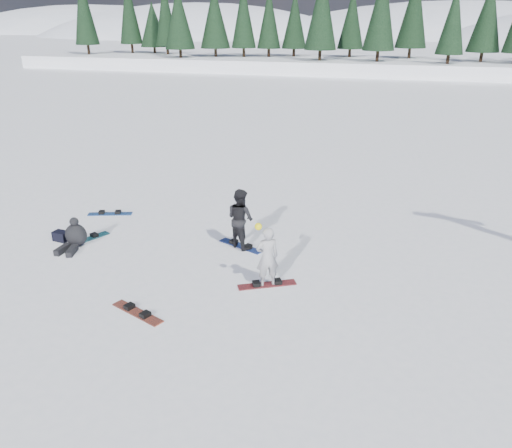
{
  "coord_description": "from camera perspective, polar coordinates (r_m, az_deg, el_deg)",
  "views": [
    {
      "loc": [
        4.79,
        -10.68,
        6.34
      ],
      "look_at": [
        1.28,
        1.41,
        1.1
      ],
      "focal_mm": 35.0,
      "sensor_mm": 36.0,
      "label": 1
    }
  ],
  "objects": [
    {
      "name": "seated_rider",
      "position": [
        15.68,
        -19.99,
        -1.29
      ],
      "size": [
        0.72,
        1.12,
        0.91
      ],
      "rotation": [
        0.0,
        0.0,
        0.14
      ],
      "color": "black",
      "rests_on": "ground"
    },
    {
      "name": "snowboard_loose_c",
      "position": [
        18.03,
        -16.34,
        1.12
      ],
      "size": [
        1.51,
        0.74,
        0.03
      ],
      "primitive_type": "cube",
      "rotation": [
        0.0,
        0.0,
        0.32
      ],
      "color": "#1C4C9C",
      "rests_on": "ground"
    },
    {
      "name": "snowboard_man",
      "position": [
        14.91,
        -1.75,
        -2.51
      ],
      "size": [
        1.49,
        0.84,
        0.03
      ],
      "primitive_type": "cube",
      "rotation": [
        0.0,
        0.0,
        -0.4
      ],
      "color": "navy",
      "rests_on": "ground"
    },
    {
      "name": "gear_bag",
      "position": [
        16.35,
        -21.39,
        -1.29
      ],
      "size": [
        0.48,
        0.35,
        0.3
      ],
      "primitive_type": "cube",
      "rotation": [
        0.0,
        0.0,
        -0.11
      ],
      "color": "black",
      "rests_on": "ground"
    },
    {
      "name": "snowboard_loose_b",
      "position": [
        12.02,
        -13.4,
        -9.84
      ],
      "size": [
        1.5,
        0.82,
        0.03
      ],
      "primitive_type": "cube",
      "rotation": [
        0.0,
        0.0,
        -0.38
      ],
      "color": "maroon",
      "rests_on": "ground"
    },
    {
      "name": "ground",
      "position": [
        13.31,
        -7.06,
        -6.03
      ],
      "size": [
        420.0,
        420.0,
        0.0
      ],
      "primitive_type": "plane",
      "color": "white",
      "rests_on": "ground"
    },
    {
      "name": "snowboarder_man",
      "position": [
        14.55,
        -1.8,
        0.64
      ],
      "size": [
        1.1,
        1.03,
        1.8
      ],
      "primitive_type": "imported",
      "rotation": [
        0.0,
        0.0,
        2.6
      ],
      "color": "black",
      "rests_on": "ground"
    },
    {
      "name": "snowboard_woman",
      "position": [
        12.82,
        1.27,
        -6.96
      ],
      "size": [
        1.46,
        0.95,
        0.03
      ],
      "primitive_type": "cube",
      "rotation": [
        0.0,
        0.0,
        0.49
      ],
      "color": "maroon",
      "rests_on": "ground"
    },
    {
      "name": "snowboarder_woman",
      "position": [
        12.44,
        1.28,
        -3.75
      ],
      "size": [
        0.7,
        0.63,
        1.75
      ],
      "rotation": [
        0.0,
        0.0,
        3.69
      ],
      "color": "#ADACB1",
      "rests_on": "ground"
    },
    {
      "name": "alpine_backdrop",
      "position": [
        201.55,
        11.88,
        16.36
      ],
      "size": [
        412.5,
        227.0,
        53.2
      ],
      "color": "white",
      "rests_on": "ground"
    },
    {
      "name": "snowboard_loose_a",
      "position": [
        16.16,
        -18.81,
        -1.71
      ],
      "size": [
        0.89,
        1.48,
        0.03
      ],
      "primitive_type": "cube",
      "rotation": [
        0.0,
        0.0,
        1.13
      ],
      "color": "#156877",
      "rests_on": "ground"
    }
  ]
}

